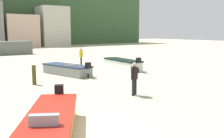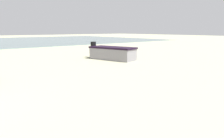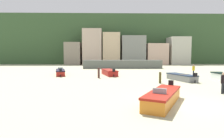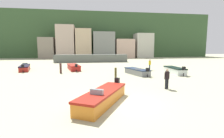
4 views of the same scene
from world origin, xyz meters
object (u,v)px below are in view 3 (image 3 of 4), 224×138
object	(u,v)px
boat_red_4	(109,72)
mooring_post_mid_beach	(160,78)
mooring_post_near_water	(99,73)
boat_red_3	(60,72)
boat_grey_2	(181,77)
boat_orange_6	(163,97)
beach_walker_foreground	(223,81)
beach_walker_distant	(193,70)

from	to	relation	value
boat_red_4	mooring_post_mid_beach	distance (m)	9.62
boat_red_4	mooring_post_near_water	distance (m)	3.76
boat_red_3	boat_grey_2	bearing A→B (deg)	-37.45
boat_red_3	boat_orange_6	xyz separation A→B (m)	(10.20, -16.71, 0.01)
boat_grey_2	mooring_post_near_water	world-z (taller)	mooring_post_near_water
boat_red_3	beach_walker_foreground	bearing A→B (deg)	-56.63
boat_red_4	boat_orange_6	size ratio (longest dim) A/B	1.08
boat_orange_6	mooring_post_near_water	xyz separation A→B (m)	(-4.38, 12.77, 0.24)
mooring_post_near_water	beach_walker_foreground	distance (m)	13.93
boat_red_3	boat_orange_6	bearing A→B (deg)	-73.45
mooring_post_mid_beach	mooring_post_near_water	bearing A→B (deg)	144.48
mooring_post_near_water	boat_grey_2	bearing A→B (deg)	-14.46
mooring_post_mid_beach	beach_walker_foreground	xyz separation A→B (m)	(3.23, -5.32, 0.38)
mooring_post_near_water	mooring_post_mid_beach	world-z (taller)	mooring_post_near_water
mooring_post_near_water	beach_walker_foreground	bearing A→B (deg)	-45.64
beach_walker_foreground	boat_grey_2	bearing A→B (deg)	-109.32
boat_grey_2	mooring_post_mid_beach	distance (m)	3.77
boat_red_3	beach_walker_distant	xyz separation A→B (m)	(18.55, -2.57, 0.56)
boat_grey_2	beach_walker_distant	world-z (taller)	beach_walker_distant
boat_red_3	mooring_post_near_water	xyz separation A→B (m)	(5.81, -3.94, 0.26)
beach_walker_foreground	beach_walker_distant	xyz separation A→B (m)	(3.00, 11.33, 0.00)
boat_red_3	beach_walker_foreground	size ratio (longest dim) A/B	3.32
boat_grey_2	boat_red_3	distance (m)	16.68
boat_red_3	mooring_post_mid_beach	distance (m)	15.01
boat_red_4	boat_red_3	bearing A→B (deg)	163.67
boat_red_4	beach_walker_distant	world-z (taller)	beach_walker_distant
mooring_post_mid_beach	beach_walker_distant	distance (m)	8.67
boat_red_3	mooring_post_near_water	bearing A→B (deg)	-48.96
mooring_post_near_water	mooring_post_mid_beach	distance (m)	7.99
mooring_post_mid_beach	boat_orange_6	bearing A→B (deg)	-104.65
beach_walker_foreground	boat_red_4	bearing A→B (deg)	-78.61
boat_grey_2	boat_red_4	xyz separation A→B (m)	(-8.22, 5.97, 0.02)
boat_grey_2	mooring_post_mid_beach	xyz separation A→B (m)	(-3.08, -2.17, 0.20)
boat_red_4	mooring_post_near_water	size ratio (longest dim) A/B	4.07
boat_red_3	beach_walker_distant	bearing A→B (deg)	-22.73
boat_orange_6	mooring_post_near_water	bearing A→B (deg)	-42.15
boat_red_3	beach_walker_distant	distance (m)	18.74
mooring_post_near_water	mooring_post_mid_beach	bearing A→B (deg)	-35.52
boat_grey_2	mooring_post_near_water	xyz separation A→B (m)	(-9.58, 2.47, 0.27)
boat_orange_6	beach_walker_distant	bearing A→B (deg)	-91.68
mooring_post_mid_beach	beach_walker_foreground	size ratio (longest dim) A/B	0.71
boat_grey_2	boat_orange_6	bearing A→B (deg)	-132.75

